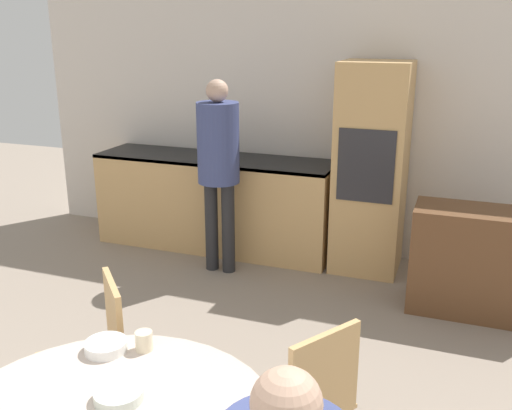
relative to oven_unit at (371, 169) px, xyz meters
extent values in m
cube|color=silver|center=(-0.37, 0.34, 0.40)|extent=(6.20, 0.05, 2.60)
cube|color=tan|center=(-1.47, -0.01, -0.46)|extent=(2.29, 0.60, 0.90)
cube|color=black|center=(-1.47, -0.01, -0.02)|extent=(2.29, 0.60, 0.03)
cube|color=tan|center=(0.00, 0.00, 0.00)|extent=(0.58, 0.58, 1.81)
cube|color=#28282D|center=(0.00, -0.29, 0.09)|extent=(0.46, 0.01, 0.60)
cube|color=brown|center=(0.92, -0.57, -0.50)|extent=(0.98, 0.45, 0.81)
cylinder|color=tan|center=(-1.19, -2.78, -0.68)|extent=(0.04, 0.04, 0.44)
cylinder|color=tan|center=(-0.95, -2.56, -0.68)|extent=(0.04, 0.04, 0.44)
cube|color=tan|center=(-0.96, -2.79, -0.45)|extent=(0.57, 0.57, 0.02)
cube|color=tan|center=(-0.83, -2.66, -0.23)|extent=(0.28, 0.30, 0.42)
cube|color=tan|center=(0.12, -2.68, -0.45)|extent=(0.55, 0.55, 0.02)
cube|color=tan|center=(0.28, -2.78, -0.23)|extent=(0.23, 0.34, 0.42)
sphere|color=tan|center=(0.37, -3.65, 0.27)|extent=(0.19, 0.19, 0.19)
cylinder|color=#262628|center=(-1.28, -0.52, -0.50)|extent=(0.11, 0.11, 0.81)
cylinder|color=#262628|center=(-1.12, -0.52, -0.50)|extent=(0.11, 0.11, 0.81)
cylinder|color=#3D477A|center=(-1.20, -0.52, 0.24)|extent=(0.35, 0.35, 0.67)
sphere|color=tan|center=(-1.20, -0.52, 0.67)|extent=(0.19, 0.19, 0.19)
cylinder|color=beige|center=(-0.48, -2.95, -0.12)|extent=(0.08, 0.08, 0.09)
cylinder|color=silver|center=(-0.39, -3.28, -0.14)|extent=(0.19, 0.19, 0.04)
cylinder|color=white|center=(-0.63, -3.01, -0.14)|extent=(0.18, 0.18, 0.04)
camera|label=1|loc=(0.72, -4.80, 1.17)|focal=40.00mm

